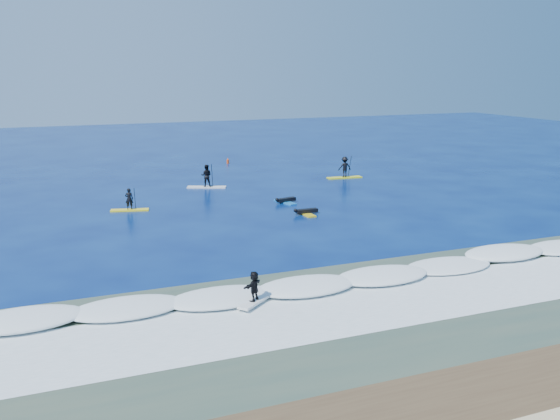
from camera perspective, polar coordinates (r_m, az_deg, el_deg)
name	(u,v)px	position (r m, az deg, el deg)	size (l,w,h in m)	color
ground	(282,231)	(38.80, 0.15, -1.91)	(160.00, 160.00, 0.00)	#04144D
wet_sand_strip	(544,394)	(21.83, 23.02, -15.25)	(90.00, 5.00, 0.08)	#463320
shallow_water	(408,310)	(27.03, 11.66, -8.90)	(90.00, 13.00, 0.01)	#34483B
breaking_wave	(361,280)	(30.20, 7.43, -6.39)	(40.00, 6.00, 0.30)	white
whitewater	(395,302)	(27.80, 10.51, -8.23)	(34.00, 5.00, 0.02)	silver
sup_paddler_left	(129,203)	(45.34, -13.61, 0.65)	(2.73, 1.28, 1.86)	yellow
sup_paddler_center	(206,178)	(52.89, -6.74, 2.95)	(3.31, 2.01, 2.28)	silver
sup_paddler_right	(345,168)	(57.48, 5.93, 3.80)	(3.31, 1.12, 2.28)	yellow
prone_paddler_near	(306,212)	(43.15, 2.36, -0.17)	(1.79, 2.26, 0.47)	gold
prone_paddler_far	(285,201)	(46.77, 0.49, 0.86)	(1.76, 2.29, 0.46)	#1971BB
wave_surfer	(254,288)	(26.62, -2.38, -7.16)	(1.84, 1.63, 1.40)	white
marker_buoy	(228,161)	(66.17, -4.80, 4.48)	(0.26, 0.26, 0.62)	#D24312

